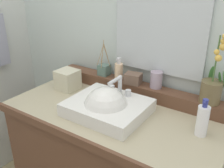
% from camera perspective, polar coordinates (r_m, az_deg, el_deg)
% --- Properties ---
extents(wall_back, '(2.92, 0.20, 2.42)m').
position_cam_1_polar(wall_back, '(1.65, 8.65, 11.91)').
color(wall_back, silver).
rests_on(wall_back, ground).
extents(vanity_cabinet, '(1.22, 0.62, 0.83)m').
position_cam_1_polar(vanity_cabinet, '(1.69, 0.41, -18.12)').
color(vanity_cabinet, brown).
rests_on(vanity_cabinet, ground).
extents(back_ledge, '(1.15, 0.10, 0.08)m').
position_cam_1_polar(back_ledge, '(1.62, 5.28, -1.08)').
color(back_ledge, brown).
rests_on(back_ledge, vanity_cabinet).
extents(sink_basin, '(0.41, 0.35, 0.27)m').
position_cam_1_polar(sink_basin, '(1.40, -1.19, -5.37)').
color(sink_basin, white).
rests_on(sink_basin, vanity_cabinet).
extents(potted_plant, '(0.12, 0.12, 0.37)m').
position_cam_1_polar(potted_plant, '(1.43, 21.23, -0.68)').
color(potted_plant, brown).
rests_on(potted_plant, back_ledge).
extents(soap_dispenser, '(0.05, 0.06, 0.14)m').
position_cam_1_polar(soap_dispenser, '(1.63, 1.50, 2.94)').
color(soap_dispenser, beige).
rests_on(soap_dispenser, back_ledge).
extents(tumbler_cup, '(0.07, 0.07, 0.10)m').
position_cam_1_polar(tumbler_cup, '(1.54, 9.75, 0.94)').
color(tumbler_cup, '#A190A3').
rests_on(tumbler_cup, back_ledge).
extents(reed_diffuser, '(0.09, 0.08, 0.24)m').
position_cam_1_polar(reed_diffuser, '(1.71, -1.75, 3.22)').
color(reed_diffuser, slate).
rests_on(reed_diffuser, back_ledge).
extents(trinket_box, '(0.11, 0.09, 0.07)m').
position_cam_1_polar(trinket_box, '(1.58, 4.67, 1.22)').
color(trinket_box, brown).
rests_on(trinket_box, back_ledge).
extents(lotion_bottle, '(0.06, 0.06, 0.19)m').
position_cam_1_polar(lotion_bottle, '(1.28, 19.39, -7.55)').
color(lotion_bottle, white).
rests_on(lotion_bottle, vanity_cabinet).
extents(tissue_box, '(0.13, 0.13, 0.13)m').
position_cam_1_polar(tissue_box, '(1.71, -9.80, 0.95)').
color(tissue_box, beige).
rests_on(tissue_box, vanity_cabinet).
extents(mirror, '(0.56, 0.02, 0.53)m').
position_cam_1_polar(mirror, '(1.51, 10.37, 12.15)').
color(mirror, silver).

